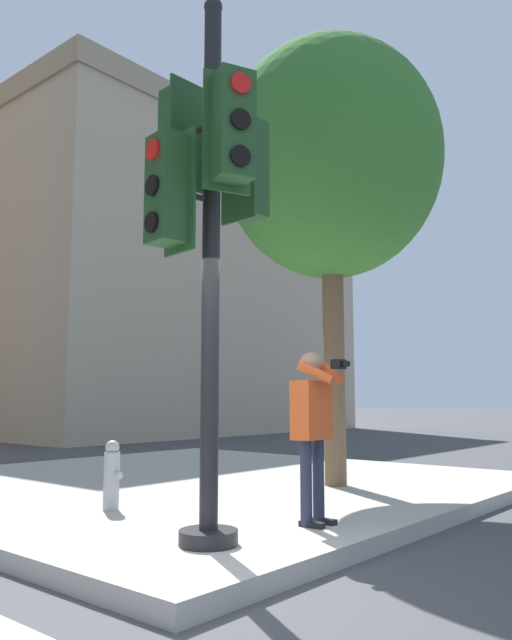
% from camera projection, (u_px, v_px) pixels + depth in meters
% --- Properties ---
extents(ground_plane, '(160.00, 160.00, 0.00)m').
position_uv_depth(ground_plane, '(180.00, 595.00, 4.24)').
color(ground_plane, '#424244').
extents(sidewalk_corner, '(8.00, 8.00, 0.16)m').
position_uv_depth(sidewalk_corner, '(192.00, 484.00, 9.15)').
color(sidewalk_corner, '#ADA89E').
rests_on(sidewalk_corner, ground_plane).
extents(traffic_signal_pole, '(1.22, 1.19, 4.72)m').
position_uv_depth(traffic_signal_pole, '(208.00, 199.00, 5.33)').
color(traffic_signal_pole, black).
rests_on(traffic_signal_pole, sidewalk_corner).
extents(person_photographer, '(0.50, 0.53, 1.61)m').
position_uv_depth(person_photographer, '(313.00, 420.00, 5.90)').
color(person_photographer, black).
rests_on(person_photographer, sidewalk_corner).
extents(street_tree, '(3.15, 3.15, 6.33)m').
position_uv_depth(street_tree, '(331.00, 160.00, 8.97)').
color(street_tree, brown).
rests_on(street_tree, sidewalk_corner).
extents(fire_hydrant, '(0.17, 0.23, 0.72)m').
position_uv_depth(fire_hydrant, '(112.00, 475.00, 6.59)').
color(fire_hydrant, '#99999E').
rests_on(fire_hydrant, sidewalk_corner).
extents(building_right, '(15.21, 14.14, 11.87)m').
position_uv_depth(building_right, '(128.00, 294.00, 27.65)').
color(building_right, tan).
rests_on(building_right, ground_plane).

